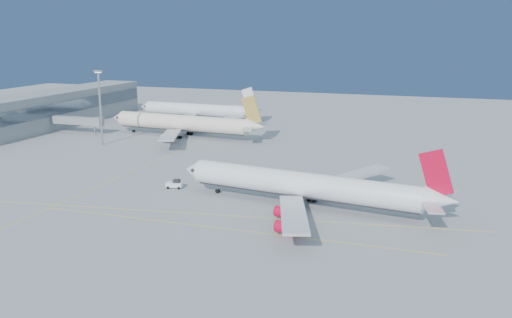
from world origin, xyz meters
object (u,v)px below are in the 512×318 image
object	(u,v)px
airliner_virgin	(308,186)
light_mast	(100,101)
pushback_tug	(175,184)
airliner_etihad	(185,123)
airliner_third	(198,110)

from	to	relation	value
airliner_virgin	light_mast	distance (m)	101.92
pushback_tug	light_mast	world-z (taller)	light_mast
airliner_virgin	pushback_tug	bearing A→B (deg)	-178.21
pushback_tug	airliner_etihad	bearing A→B (deg)	102.75
airliner_etihad	light_mast	world-z (taller)	light_mast
light_mast	airliner_virgin	bearing A→B (deg)	-28.64
airliner_third	light_mast	bearing A→B (deg)	-96.57
airliner_virgin	airliner_etihad	distance (m)	98.74
airliner_etihad	light_mast	distance (m)	34.10
airliner_virgin	light_mast	xyz separation A→B (m)	(-88.95, 48.57, 10.80)
airliner_virgin	airliner_etihad	world-z (taller)	airliner_etihad
airliner_etihad	airliner_third	xyz separation A→B (m)	(-11.92, 38.45, -0.43)
light_mast	airliner_etihad	bearing A→B (deg)	47.52
light_mast	airliner_third	bearing A→B (deg)	80.90
pushback_tug	airliner_third	bearing A→B (deg)	100.50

